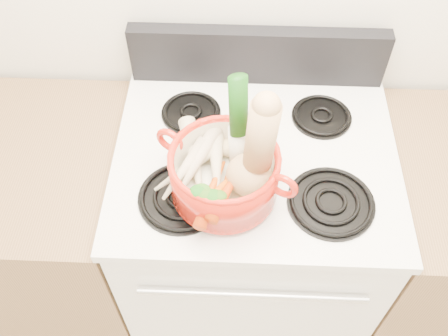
{
  "coord_description": "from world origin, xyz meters",
  "views": [
    {
      "loc": [
        -0.05,
        0.53,
        2.01
      ],
      "look_at": [
        -0.08,
        1.24,
        1.08
      ],
      "focal_mm": 40.0,
      "sensor_mm": 36.0,
      "label": 1
    }
  ],
  "objects_px": {
    "squash": "(254,150)",
    "leek": "(238,127)",
    "dutch_oven": "(224,174)",
    "stove_body": "(249,241)"
  },
  "relations": [
    {
      "from": "dutch_oven",
      "to": "leek",
      "type": "distance_m",
      "value": 0.13
    },
    {
      "from": "stove_body",
      "to": "leek",
      "type": "distance_m",
      "value": 0.69
    },
    {
      "from": "stove_body",
      "to": "leek",
      "type": "relative_size",
      "value": 3.1
    },
    {
      "from": "squash",
      "to": "leek",
      "type": "bearing_deg",
      "value": 139.42
    },
    {
      "from": "dutch_oven",
      "to": "stove_body",
      "type": "bearing_deg",
      "value": 84.38
    },
    {
      "from": "stove_body",
      "to": "leek",
      "type": "height_order",
      "value": "leek"
    },
    {
      "from": "dutch_oven",
      "to": "leek",
      "type": "relative_size",
      "value": 0.9
    },
    {
      "from": "squash",
      "to": "stove_body",
      "type": "bearing_deg",
      "value": 104.55
    },
    {
      "from": "dutch_oven",
      "to": "leek",
      "type": "xyz_separation_m",
      "value": [
        0.03,
        0.06,
        0.11
      ]
    },
    {
      "from": "leek",
      "to": "squash",
      "type": "bearing_deg",
      "value": -79.1
    }
  ]
}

